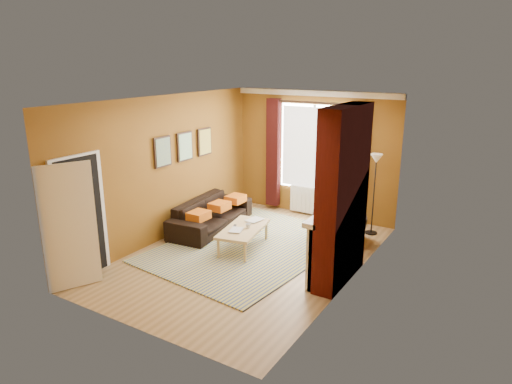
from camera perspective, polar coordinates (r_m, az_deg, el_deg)
ground at (r=8.38m, az=-0.90°, el=-7.99°), size 5.50×5.50×0.00m
room_walls at (r=7.85m, az=4.04°, el=1.01°), size 3.82×5.54×2.83m
striped_rug at (r=8.75m, az=-0.78°, el=-6.82°), size 3.13×4.07×0.02m
sofa at (r=9.61m, az=-5.63°, el=-2.79°), size 1.06×2.25×0.64m
armchair at (r=9.01m, az=10.31°, el=-4.23°), size 1.25×1.18×0.65m
coffee_table at (r=8.53m, az=-1.58°, el=-4.76°), size 0.87×1.38×0.43m
wicker_stool at (r=10.05m, az=9.16°, el=-2.46°), size 0.44×0.44×0.50m
floor_lamp at (r=9.31m, az=14.72°, el=2.50°), size 0.31×0.31×1.66m
book_a at (r=8.39m, az=-3.24°, el=-4.73°), size 0.30×0.35×0.03m
book_b at (r=8.94m, az=-0.77°, el=-3.35°), size 0.29×0.37×0.03m
mug at (r=8.48m, az=-1.00°, el=-4.25°), size 0.11×0.11×0.09m
tv_remote at (r=8.57m, az=-2.68°, el=-4.29°), size 0.11×0.16×0.02m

